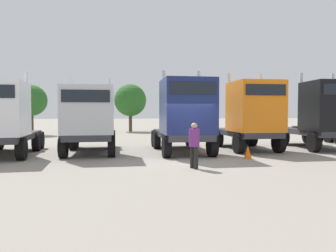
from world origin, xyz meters
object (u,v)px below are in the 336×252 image
at_px(semi_truck_silver, 89,119).
at_px(semi_truck_black, 323,115).
at_px(semi_truck_orange, 251,115).
at_px(semi_truck_white, 1,118).
at_px(visitor_with_camera, 194,142).
at_px(traffic_cone_mid, 248,152).
at_px(semi_truck_navy, 185,116).

distance_m(semi_truck_silver, semi_truck_black, 12.85).
bearing_deg(semi_truck_black, semi_truck_orange, -87.43).
bearing_deg(semi_truck_white, semi_truck_orange, 89.89).
distance_m(semi_truck_black, visitor_with_camera, 9.90).
relative_size(semi_truck_silver, semi_truck_black, 0.91).
bearing_deg(semi_truck_orange, traffic_cone_mid, -25.72).
bearing_deg(semi_truck_white, traffic_cone_mid, 76.08).
bearing_deg(semi_truck_black, semi_truck_white, -82.83).
relative_size(semi_truck_orange, semi_truck_black, 0.92).
xyz_separation_m(semi_truck_white, visitor_with_camera, (8.12, -4.33, -0.84)).
relative_size(semi_truck_black, visitor_with_camera, 3.65).
height_order(semi_truck_black, visitor_with_camera, semi_truck_black).
bearing_deg(visitor_with_camera, semi_truck_navy, 65.35).
bearing_deg(visitor_with_camera, traffic_cone_mid, 17.61).
bearing_deg(semi_truck_silver, semi_truck_black, 89.70).
relative_size(semi_truck_white, semi_truck_navy, 0.96).
distance_m(semi_truck_white, semi_truck_orange, 12.62).
bearing_deg(traffic_cone_mid, semi_truck_silver, 159.74).
distance_m(semi_truck_white, visitor_with_camera, 9.24).
relative_size(semi_truck_white, visitor_with_camera, 3.45).
height_order(semi_truck_navy, semi_truck_orange, semi_truck_orange).
xyz_separation_m(semi_truck_white, semi_truck_navy, (8.69, -0.21, 0.12)).
bearing_deg(semi_truck_white, semi_truck_silver, 93.73).
height_order(semi_truck_white, semi_truck_silver, semi_truck_white).
xyz_separation_m(semi_truck_black, visitor_with_camera, (-8.70, -4.63, -0.98)).
bearing_deg(semi_truck_silver, semi_truck_orange, 91.13).
xyz_separation_m(semi_truck_navy, visitor_with_camera, (-0.58, -4.12, -0.96)).
bearing_deg(semi_truck_white, semi_truck_navy, 85.96).
height_order(semi_truck_white, semi_truck_orange, semi_truck_orange).
distance_m(semi_truck_silver, semi_truck_orange, 8.64).
bearing_deg(semi_truck_navy, semi_truck_white, -90.45).
distance_m(semi_truck_white, traffic_cone_mid, 11.53).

